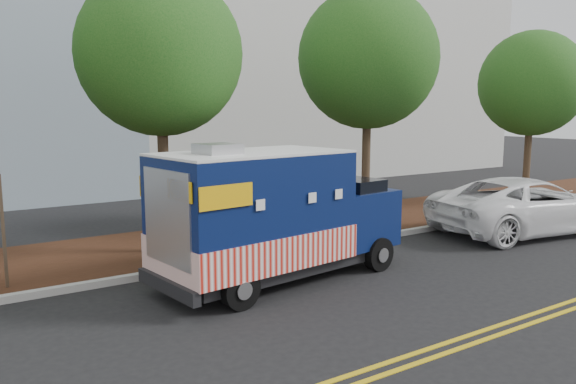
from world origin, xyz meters
TOP-DOWN VIEW (x-y plane):
  - ground at (0.00, 0.00)m, footprint 120.00×120.00m
  - curb at (0.00, 1.40)m, footprint 120.00×0.18m
  - mulch_strip at (0.00, 3.50)m, footprint 120.00×4.00m
  - centerline_near at (0.00, -4.45)m, footprint 120.00×0.10m
  - centerline_far at (0.00, -4.70)m, footprint 120.00×0.10m
  - tree_b at (-0.88, 2.90)m, footprint 3.89×3.89m
  - tree_c at (5.68, 3.02)m, footprint 4.22×4.22m
  - tree_d at (13.76, 2.88)m, footprint 3.94×3.94m
  - sign_post at (-4.56, 1.90)m, footprint 0.06×0.06m
  - food_truck at (0.26, -0.23)m, footprint 5.86×2.78m
  - white_car at (9.01, -0.35)m, footprint 6.27×3.64m

SIDE VIEW (x-z plane):
  - ground at x=0.00m, z-range 0.00..0.00m
  - centerline_near at x=0.00m, z-range 0.00..0.01m
  - centerline_far at x=0.00m, z-range 0.00..0.01m
  - curb at x=0.00m, z-range 0.00..0.15m
  - mulch_strip at x=0.00m, z-range 0.00..0.15m
  - white_car at x=9.01m, z-range 0.00..1.64m
  - sign_post at x=-4.56m, z-range 0.00..2.40m
  - food_truck at x=0.26m, z-range -0.14..2.84m
  - tree_d at x=13.76m, z-range 1.29..7.84m
  - tree_b at x=-0.88m, z-range 1.48..8.34m
  - tree_c at x=5.68m, z-range 1.50..8.73m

